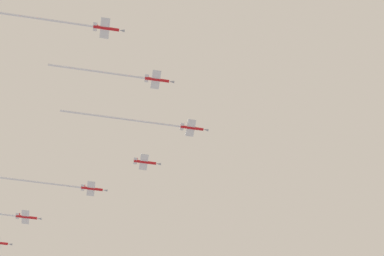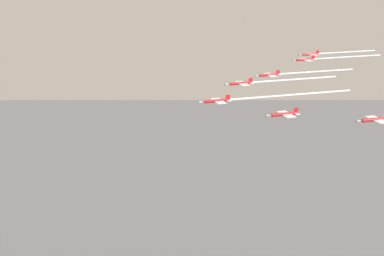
{
  "view_description": "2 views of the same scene",
  "coord_description": "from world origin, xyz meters",
  "px_view_note": "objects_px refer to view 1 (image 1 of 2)",
  "views": [
    {
      "loc": [
        -120.35,
        -14.92,
        3.93
      ],
      "look_at": [
        12.45,
        13.15,
        203.11
      ],
      "focal_mm": 59.06,
      "sensor_mm": 36.0,
      "label": 1
    },
    {
      "loc": [
        195.15,
        17.73,
        250.57
      ],
      "look_at": [
        18.64,
        5.22,
        195.39
      ],
      "focal_mm": 53.07,
      "sensor_mm": 36.0,
      "label": 2
    }
  ],
  "objects_px": {
    "jet_port_outer": "(66,186)",
    "jet_starboard_outer": "(74,24)",
    "jet_starboard_inner": "(126,75)",
    "jet_lead": "(150,122)",
    "jet_port_inner": "(146,162)"
  },
  "relations": [
    {
      "from": "jet_starboard_inner",
      "to": "jet_starboard_outer",
      "type": "xyz_separation_m",
      "value": [
        -24.26,
        11.68,
        -1.79
      ]
    },
    {
      "from": "jet_port_outer",
      "to": "jet_starboard_outer",
      "type": "relative_size",
      "value": 0.96
    },
    {
      "from": "jet_port_outer",
      "to": "jet_starboard_inner",
      "type": "bearing_deg",
      "value": 18.83
    },
    {
      "from": "jet_port_outer",
      "to": "jet_starboard_outer",
      "type": "bearing_deg",
      "value": -0.55
    },
    {
      "from": "jet_port_inner",
      "to": "jet_starboard_outer",
      "type": "bearing_deg",
      "value": -29.49
    },
    {
      "from": "jet_lead",
      "to": "jet_starboard_outer",
      "type": "height_order",
      "value": "jet_lead"
    },
    {
      "from": "jet_lead",
      "to": "jet_port_inner",
      "type": "distance_m",
      "value": 18.49
    },
    {
      "from": "jet_port_inner",
      "to": "jet_lead",
      "type": "bearing_deg",
      "value": -1.55
    },
    {
      "from": "jet_lead",
      "to": "jet_starboard_inner",
      "type": "bearing_deg",
      "value": -31.31
    },
    {
      "from": "jet_lead",
      "to": "jet_port_inner",
      "type": "bearing_deg",
      "value": 178.45
    },
    {
      "from": "jet_lead",
      "to": "jet_port_inner",
      "type": "xyz_separation_m",
      "value": [
        17.41,
        6.15,
        -0.9
      ]
    },
    {
      "from": "jet_port_outer",
      "to": "jet_lead",
      "type": "bearing_deg",
      "value": 39.2
    },
    {
      "from": "jet_port_inner",
      "to": "jet_starboard_inner",
      "type": "height_order",
      "value": "jet_starboard_inner"
    },
    {
      "from": "jet_starboard_inner",
      "to": "jet_port_outer",
      "type": "distance_m",
      "value": 58.52
    },
    {
      "from": "jet_lead",
      "to": "jet_port_inner",
      "type": "height_order",
      "value": "jet_lead"
    }
  ]
}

